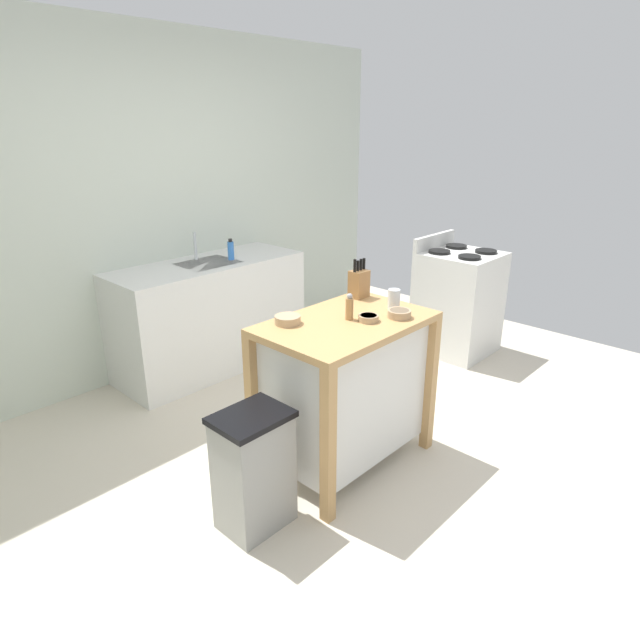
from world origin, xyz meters
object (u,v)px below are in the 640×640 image
Objects in this scene: bottle_hand_soap at (231,250)px; drinking_cup at (393,299)px; sink_faucet at (195,246)px; bowl_stoneware_deep at (288,319)px; bowl_ceramic_wide at (399,313)px; stove at (458,302)px; kitchen_island at (345,384)px; knife_block at (359,283)px; bowl_ceramic_small at (368,318)px; pepper_grinder at (349,307)px; trash_bin at (254,470)px.

drinking_cup is at bearing -93.87° from bottle_hand_soap.
bowl_stoneware_deep is at bearing -107.91° from sink_faucet.
bowl_ceramic_wide is 1.80m from bottle_hand_soap.
sink_faucet reaches higher than stove.
bowl_stoneware_deep is 1.22× the size of drinking_cup.
kitchen_island is 0.52m from bowl_ceramic_wide.
bowl_ceramic_small is at bearing -133.32° from knife_block.
drinking_cup is at bearing -23.66° from bowl_stoneware_deep.
sink_faucet is (0.26, 1.82, 0.49)m from kitchen_island.
knife_block is 0.25× the size of stove.
drinking_cup reaches higher than bowl_ceramic_small.
pepper_grinder reaches higher than bowl_ceramic_wide.
trash_bin is (-1.07, 0.03, -0.64)m from drinking_cup.
sink_faucet is at bearing 92.30° from drinking_cup.
drinking_cup is (0.27, 0.03, 0.04)m from bowl_ceramic_small.
stove is (1.67, -1.44, -0.54)m from sink_faucet.
bowl_ceramic_small is 0.12m from pepper_grinder.
bottle_hand_soap is (0.19, -0.21, -0.03)m from sink_faucet.
sink_faucet is at bearing 82.39° from pepper_grinder.
trash_bin is 2.21m from sink_faucet.
knife_block reaches higher than kitchen_island.
sink_faucet is 0.29m from bottle_hand_soap.
kitchen_island is 4.43× the size of sink_faucet.
bowl_ceramic_small is 0.51× the size of sink_faucet.
drinking_cup is at bearing -95.30° from knife_block.
kitchen_island reaches higher than trash_bin.
trash_bin is at bearing -177.29° from pepper_grinder.
bottle_hand_soap is at bearing 63.17° from bowl_stoneware_deep.
trash_bin is at bearing -171.17° from stove.
bottle_hand_soap is at bearing 140.33° from stove.
bowl_ceramic_wide is 0.87× the size of pepper_grinder.
sink_faucet is (0.19, 1.91, 0.08)m from bowl_ceramic_small.
stove is at bearing 5.86° from knife_block.
bowl_stoneware_deep is at bearing 142.94° from kitchen_island.
drinking_cup is 1.25m from trash_bin.
drinking_cup is (0.10, 0.12, 0.03)m from bowl_ceramic_wide.
bottle_hand_soap reaches higher than trash_bin.
bowl_ceramic_wide reaches higher than bowl_ceramic_small.
sink_faucet is at bearing 89.18° from bowl_ceramic_wide.
bowl_ceramic_wide is 0.77× the size of bottle_hand_soap.
bowl_stoneware_deep is (-0.33, 0.29, 0.01)m from bowl_ceramic_small.
knife_block reaches higher than bowl_ceramic_small.
bowl_stoneware_deep is 0.84× the size of bottle_hand_soap.
bowl_stoneware_deep is at bearing 142.44° from bowl_ceramic_wide.
trash_bin is (-0.47, -0.23, -0.61)m from bowl_stoneware_deep.
bowl_ceramic_wide is 0.16m from drinking_cup.
bottle_hand_soap reaches higher than bowl_ceramic_wide.
bowl_stoneware_deep reaches higher than bowl_ceramic_small.
trash_bin is at bearing 171.26° from bowl_ceramic_wide.
bowl_ceramic_wide is 0.29m from pepper_grinder.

